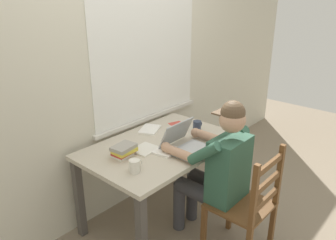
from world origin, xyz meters
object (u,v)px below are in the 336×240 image
at_px(coffee_mug_white, 135,166).
at_px(desk, 161,155).
at_px(computer_mouse, 214,139).
at_px(book_stack_main, 124,150).
at_px(laptop, 186,143).
at_px(coffee_mug_dark, 197,126).
at_px(landscape_photo_print, 176,124).
at_px(seated_person, 217,167).
at_px(wooden_chair, 247,206).

bearing_deg(coffee_mug_white, desk, 20.38).
bearing_deg(computer_mouse, book_stack_main, 152.27).
distance_m(desk, laptop, 0.26).
height_order(desk, coffee_mug_dark, coffee_mug_dark).
height_order(computer_mouse, coffee_mug_white, coffee_mug_white).
height_order(computer_mouse, landscape_photo_print, computer_mouse).
xyz_separation_m(desk, coffee_mug_dark, (0.41, -0.06, 0.15)).
xyz_separation_m(laptop, coffee_mug_dark, (0.35, 0.15, -0.00)).
distance_m(laptop, book_stack_main, 0.50).
xyz_separation_m(computer_mouse, coffee_mug_white, (-0.79, 0.12, 0.03)).
bearing_deg(book_stack_main, coffee_mug_white, -114.34).
bearing_deg(seated_person, wooden_chair, -90.00).
height_order(computer_mouse, coffee_mug_dark, coffee_mug_dark).
height_order(wooden_chair, book_stack_main, wooden_chair).
height_order(wooden_chair, computer_mouse, wooden_chair).
height_order(laptop, landscape_photo_print, laptop).
xyz_separation_m(computer_mouse, landscape_photo_print, (0.09, 0.50, -0.02)).
bearing_deg(desk, seated_person, -78.61).
distance_m(laptop, computer_mouse, 0.29).
bearing_deg(wooden_chair, laptop, 93.35).
bearing_deg(wooden_chair, computer_mouse, 63.43).
relative_size(computer_mouse, landscape_photo_print, 0.77).
distance_m(wooden_chair, landscape_photo_print, 1.07).
relative_size(laptop, coffee_mug_white, 2.84).
xyz_separation_m(seated_person, coffee_mug_dark, (0.32, 0.43, 0.12)).
bearing_deg(computer_mouse, coffee_mug_dark, 71.79).
relative_size(seated_person, computer_mouse, 12.29).
distance_m(computer_mouse, coffee_mug_white, 0.80).
relative_size(seated_person, laptop, 3.73).
relative_size(wooden_chair, computer_mouse, 9.25).
xyz_separation_m(laptop, book_stack_main, (-0.42, 0.27, -0.00)).
bearing_deg(seated_person, desk, 101.39).
bearing_deg(desk, computer_mouse, -41.09).
distance_m(seated_person, computer_mouse, 0.32).
height_order(seated_person, book_stack_main, seated_person).
relative_size(desk, book_stack_main, 6.47).
relative_size(computer_mouse, book_stack_main, 0.50).
xyz_separation_m(desk, coffee_mug_white, (-0.46, -0.17, 0.15)).
relative_size(seated_person, landscape_photo_print, 9.46).
relative_size(desk, coffee_mug_white, 11.10).
relative_size(desk, seated_person, 1.05).
relative_size(desk, wooden_chair, 1.40).
distance_m(computer_mouse, book_stack_main, 0.78).
relative_size(coffee_mug_white, coffee_mug_dark, 1.05).
height_order(coffee_mug_dark, book_stack_main, coffee_mug_dark).
distance_m(wooden_chair, book_stack_main, 1.01).
height_order(book_stack_main, landscape_photo_print, book_stack_main).
bearing_deg(wooden_chair, coffee_mug_white, 132.75).
relative_size(desk, landscape_photo_print, 9.93).
bearing_deg(coffee_mug_dark, seated_person, -126.21).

